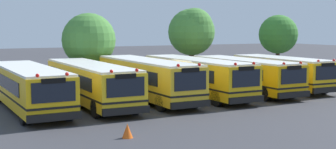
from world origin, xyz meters
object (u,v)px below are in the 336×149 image
object	(u,v)px
school_bus_5	(282,72)
tree_3	(277,35)
school_bus_1	(90,82)
tree_1	(90,39)
school_bus_0	(28,86)
school_bus_3	(196,76)
school_bus_2	(147,78)
traffic_cone	(127,131)
tree_2	(192,30)
school_bus_4	(244,74)

from	to	relation	value
school_bus_5	tree_3	bearing A→B (deg)	-127.26
school_bus_5	school_bus_1	bearing A→B (deg)	0.97
school_bus_1	tree_3	xyz separation A→B (m)	(20.97, 7.70, 2.56)
school_bus_1	tree_1	distance (m)	8.25
school_bus_0	school_bus_5	bearing A→B (deg)	179.66
school_bus_1	school_bus_0	bearing A→B (deg)	3.03
school_bus_3	school_bus_5	distance (m)	7.48
school_bus_2	traffic_cone	size ratio (longest dim) A/B	18.52
school_bus_2	school_bus_3	size ratio (longest dim) A/B	1.00
school_bus_2	school_bus_5	distance (m)	11.16
school_bus_2	tree_3	world-z (taller)	tree_3
school_bus_0	traffic_cone	distance (m)	9.23
school_bus_5	tree_2	xyz separation A→B (m)	(-2.85, 8.40, 3.04)
tree_3	school_bus_0	bearing A→B (deg)	-162.30
school_bus_1	traffic_cone	distance (m)	9.20
school_bus_2	tree_2	size ratio (longest dim) A/B	1.78
school_bus_4	school_bus_3	bearing A→B (deg)	-2.57
tree_3	school_bus_2	bearing A→B (deg)	-155.87
school_bus_3	school_bus_2	bearing A→B (deg)	-0.71
school_bus_1	tree_2	bearing A→B (deg)	-144.77
school_bus_3	school_bus_5	xyz separation A→B (m)	(7.48, 0.03, -0.06)
tree_2	traffic_cone	xyz separation A→B (m)	(-13.38, -17.43, -4.08)
tree_1	school_bus_1	bearing A→B (deg)	-107.91
school_bus_5	tree_1	world-z (taller)	tree_1
tree_1	tree_3	size ratio (longest dim) A/B	0.99
school_bus_3	traffic_cone	bearing A→B (deg)	45.38
school_bus_0	tree_1	distance (m)	10.12
school_bus_4	tree_2	xyz separation A→B (m)	(0.77, 8.60, 3.04)
tree_2	traffic_cone	size ratio (longest dim) A/B	10.41
tree_1	traffic_cone	size ratio (longest dim) A/B	9.45
school_bus_4	tree_2	bearing A→B (deg)	-95.21
school_bus_1	traffic_cone	world-z (taller)	school_bus_1
school_bus_1	school_bus_5	world-z (taller)	school_bus_1
school_bus_3	tree_1	world-z (taller)	tree_1
school_bus_4	tree_2	world-z (taller)	tree_2
school_bus_0	tree_1	xyz separation A→B (m)	(6.12, 7.69, 2.39)
school_bus_3	tree_2	world-z (taller)	tree_2
tree_2	traffic_cone	bearing A→B (deg)	-127.50
traffic_cone	tree_2	bearing A→B (deg)	52.50
traffic_cone	tree_1	bearing A→B (deg)	77.19
school_bus_2	tree_3	bearing A→B (deg)	-156.20
tree_2	school_bus_1	bearing A→B (deg)	-145.13
tree_2	school_bus_0	bearing A→B (deg)	-151.43
school_bus_3	school_bus_4	size ratio (longest dim) A/B	1.09
traffic_cone	school_bus_0	bearing A→B (deg)	104.86
school_bus_5	tree_1	size ratio (longest dim) A/B	1.64
tree_1	school_bus_0	bearing A→B (deg)	-128.49
tree_2	school_bus_3	bearing A→B (deg)	-118.76
school_bus_4	tree_2	distance (m)	9.16
school_bus_4	tree_3	distance (m)	12.78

